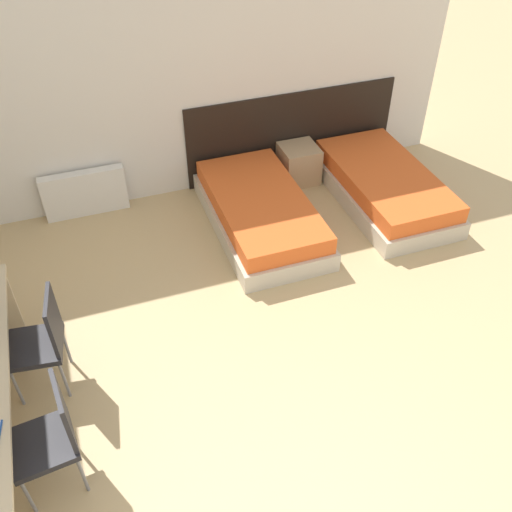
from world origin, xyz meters
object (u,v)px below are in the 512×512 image
(chair_near_laptop, at_px, (42,339))
(chair_near_notebook, at_px, (50,435))
(bed_near_door, at_px, (384,187))
(nightstand, at_px, (299,164))
(bed_near_window, at_px, (260,213))

(chair_near_laptop, xyz_separation_m, chair_near_notebook, (0.00, -0.87, 0.00))
(bed_near_door, relative_size, nightstand, 4.22)
(bed_near_door, bearing_deg, nightstand, 135.64)
(bed_near_door, bearing_deg, bed_near_window, 180.00)
(nightstand, relative_size, chair_near_laptop, 0.49)
(chair_near_laptop, bearing_deg, bed_near_door, 27.42)
(bed_near_window, relative_size, chair_near_laptop, 2.06)
(nightstand, bearing_deg, chair_near_notebook, -135.35)
(bed_near_door, distance_m, chair_near_laptop, 4.04)
(bed_near_window, relative_size, chair_near_notebook, 2.06)
(bed_near_window, distance_m, chair_near_laptop, 2.69)
(bed_near_window, height_order, chair_near_notebook, chair_near_notebook)
(chair_near_laptop, relative_size, chair_near_notebook, 1.00)
(bed_near_window, bearing_deg, bed_near_door, 0.00)
(chair_near_notebook, bearing_deg, bed_near_window, 38.35)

